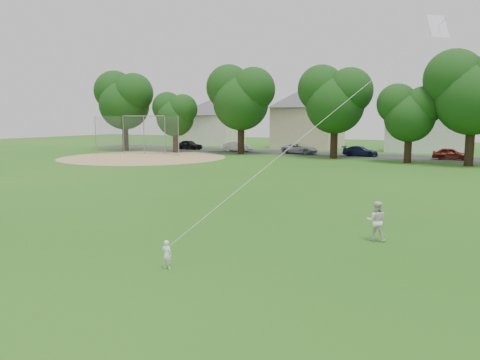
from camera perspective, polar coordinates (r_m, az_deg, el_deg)
The scene contains 10 objects.
ground at distance 14.43m, azimuth -4.29°, elevation -10.00°, with size 160.00×160.00×0.00m, color #1D5313.
street at distance 54.24m, azimuth 20.52°, elevation 2.57°, with size 90.00×7.00×0.01m, color #2D2D30.
dirt_infield at distance 51.99m, azimuth -11.70°, elevation 2.71°, with size 18.00×18.00×0.02m, color #9E7F51.
toddler at distance 13.89m, azimuth -8.91°, elevation -8.96°, with size 0.31×0.20×0.85m, color white.
older_boy at distance 17.32m, azimuth 16.28°, elevation -4.83°, with size 0.70×0.54×1.44m, color silver.
kite at distance 15.36m, azimuth 9.28°, elevation 6.54°, with size 3.54×4.42×12.21m.
baseball_backstop at distance 56.16m, azimuth -11.86°, elevation 5.36°, with size 10.05×3.69×4.51m.
tree_row at distance 48.38m, azimuth 21.33°, elevation 9.84°, with size 81.80×9.43×10.90m.
parked_cars at distance 53.97m, azimuth 15.90°, elevation 3.39°, with size 53.88×2.41×1.27m.
house_row at distance 63.87m, azimuth 22.89°, elevation 7.53°, with size 76.64×13.27×10.39m.
Camera 1 is at (7.48, -11.54, 4.38)m, focal length 35.00 mm.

